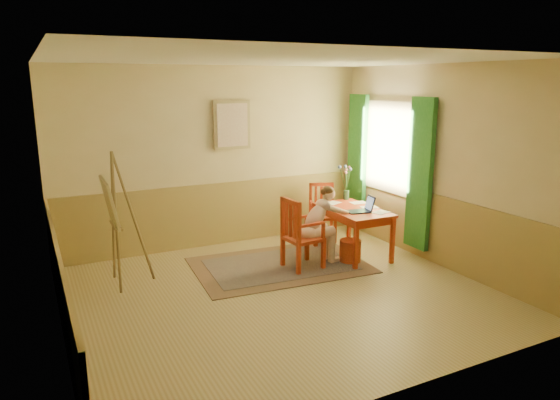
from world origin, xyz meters
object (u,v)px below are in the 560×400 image
easel (113,208)px  laptop (362,209)px  table (353,215)px  chair_left (300,234)px  figure (320,222)px  chair_back (322,212)px

easel → laptop: bearing=-10.2°
table → chair_left: 1.00m
chair_left → figure: (0.34, 0.05, 0.12)m
chair_back → easel: size_ratio=0.53×
chair_back → laptop: 1.16m
table → chair_back: size_ratio=1.31×
easel → figure: bearing=-10.6°
chair_left → chair_back: (1.01, 1.06, -0.05)m
easel → chair_left: bearing=-13.1°
table → chair_back: 0.92m
chair_left → figure: bearing=7.6°
laptop → easel: size_ratio=0.24×
chair_back → figure: size_ratio=0.82×
table → easel: 3.40m
chair_back → easel: bearing=-171.4°
chair_left → chair_back: 1.46m
chair_back → easel: easel is taller
laptop → figure: bearing=171.4°
table → laptop: size_ratio=2.93×
figure → laptop: figure is taller
chair_left → easel: easel is taller
table → chair_back: chair_back is taller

